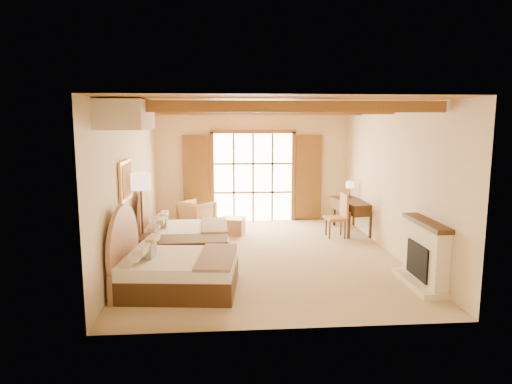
{
  "coord_description": "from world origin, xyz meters",
  "views": [
    {
      "loc": [
        -0.93,
        -9.41,
        2.87
      ],
      "look_at": [
        -0.17,
        0.2,
        1.35
      ],
      "focal_mm": 32.0,
      "sensor_mm": 36.0,
      "label": 1
    }
  ],
  "objects": [
    {
      "name": "desk",
      "position": [
        2.46,
        1.95,
        0.44
      ],
      "size": [
        0.94,
        1.63,
        0.83
      ],
      "rotation": [
        0.0,
        0.0,
        0.2
      ],
      "color": "#402910",
      "rests_on": "floor"
    },
    {
      "name": "bed_far",
      "position": [
        -1.85,
        0.45,
        0.37
      ],
      "size": [
        1.9,
        1.47,
        1.24
      ],
      "rotation": [
        0.0,
        0.0,
        0.02
      ],
      "color": "#402910",
      "rests_on": "floor"
    },
    {
      "name": "desk_chair",
      "position": [
        1.93,
        1.41,
        0.34
      ],
      "size": [
        0.52,
        0.52,
        1.08
      ],
      "rotation": [
        0.0,
        0.0,
        0.1
      ],
      "color": "#B06F42",
      "rests_on": "floor"
    },
    {
      "name": "desk_lamp",
      "position": [
        2.51,
        2.37,
        1.15
      ],
      "size": [
        0.22,
        0.22,
        0.43
      ],
      "color": "#34271B",
      "rests_on": "desk"
    },
    {
      "name": "canopy_valance",
      "position": [
        -2.4,
        -2.0,
        2.95
      ],
      "size": [
        0.7,
        1.4,
        0.45
      ],
      "primitive_type": "cube",
      "color": "beige",
      "rests_on": "ceiling"
    },
    {
      "name": "floor_lamp",
      "position": [
        -2.5,
        -0.35,
        1.56
      ],
      "size": [
        0.39,
        0.39,
        1.84
      ],
      "color": "#34271B",
      "rests_on": "floor"
    },
    {
      "name": "floor",
      "position": [
        0.0,
        0.0,
        0.0
      ],
      "size": [
        7.0,
        7.0,
        0.0
      ],
      "primitive_type": "plane",
      "color": "tan",
      "rests_on": "ground"
    },
    {
      "name": "wall_right",
      "position": [
        2.75,
        0.0,
        1.6
      ],
      "size": [
        0.0,
        7.0,
        7.0
      ],
      "primitive_type": "plane",
      "rotation": [
        1.57,
        0.0,
        -1.57
      ],
      "color": "beige",
      "rests_on": "ground"
    },
    {
      "name": "fireplace",
      "position": [
        2.6,
        -2.0,
        0.51
      ],
      "size": [
        0.46,
        1.4,
        1.16
      ],
      "color": "beige",
      "rests_on": "ground"
    },
    {
      "name": "bed_near",
      "position": [
        -1.81,
        -1.91,
        0.39
      ],
      "size": [
        2.1,
        1.67,
        1.29
      ],
      "rotation": [
        0.0,
        0.0,
        -0.11
      ],
      "color": "#402910",
      "rests_on": "floor"
    },
    {
      "name": "ceiling_beams",
      "position": [
        0.0,
        0.0,
        3.08
      ],
      "size": [
        5.39,
        4.6,
        0.18
      ],
      "primitive_type": null,
      "color": "#925B28",
      "rests_on": "ceiling"
    },
    {
      "name": "ceiling",
      "position": [
        0.0,
        0.0,
        3.2
      ],
      "size": [
        7.0,
        7.0,
        0.0
      ],
      "primitive_type": "plane",
      "rotation": [
        3.14,
        0.0,
        0.0
      ],
      "color": "#AC692F",
      "rests_on": "ground"
    },
    {
      "name": "armchair",
      "position": [
        -1.59,
        2.6,
        0.38
      ],
      "size": [
        1.14,
        1.15,
        0.75
      ],
      "primitive_type": "imported",
      "rotation": [
        0.0,
        0.0,
        -3.83
      ],
      "color": "tan",
      "rests_on": "floor"
    },
    {
      "name": "french_doors",
      "position": [
        0.0,
        3.44,
        1.25
      ],
      "size": [
        3.95,
        0.08,
        2.6
      ],
      "color": "white",
      "rests_on": "ground"
    },
    {
      "name": "nightstand",
      "position": [
        -2.44,
        -0.6,
        0.31
      ],
      "size": [
        0.62,
        0.62,
        0.63
      ],
      "primitive_type": "cube",
      "rotation": [
        0.0,
        0.0,
        0.22
      ],
      "color": "#402910",
      "rests_on": "floor"
    },
    {
      "name": "painting",
      "position": [
        -2.7,
        -0.75,
        1.75
      ],
      "size": [
        0.06,
        0.95,
        0.75
      ],
      "color": "gold",
      "rests_on": "wall_left"
    },
    {
      "name": "ottoman",
      "position": [
        -0.63,
        1.95,
        0.21
      ],
      "size": [
        0.69,
        0.69,
        0.41
      ],
      "primitive_type": "cube",
      "rotation": [
        0.0,
        0.0,
        -0.23
      ],
      "color": "#B07654",
      "rests_on": "floor"
    },
    {
      "name": "wall_back",
      "position": [
        0.0,
        3.5,
        1.6
      ],
      "size": [
        5.5,
        0.0,
        5.5
      ],
      "primitive_type": "plane",
      "rotation": [
        1.57,
        0.0,
        0.0
      ],
      "color": "beige",
      "rests_on": "ground"
    },
    {
      "name": "wall_left",
      "position": [
        -2.75,
        0.0,
        1.6
      ],
      "size": [
        0.0,
        7.0,
        7.0
      ],
      "primitive_type": "plane",
      "rotation": [
        1.57,
        0.0,
        1.57
      ],
      "color": "beige",
      "rests_on": "ground"
    }
  ]
}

